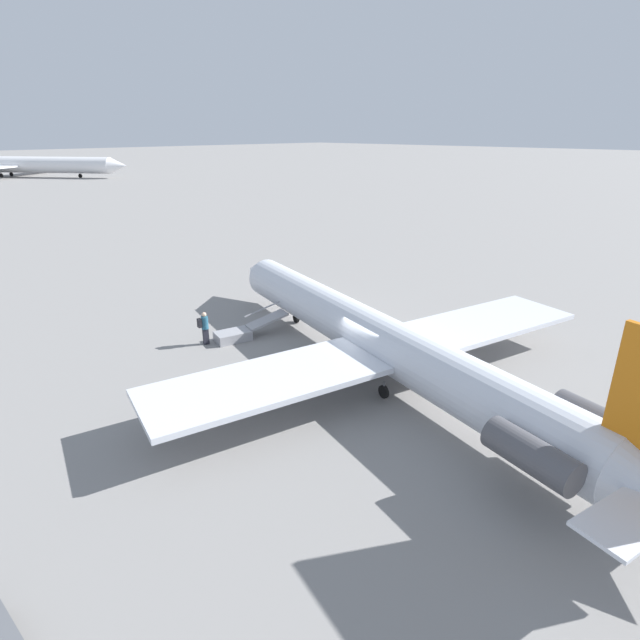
# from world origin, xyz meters

# --- Properties ---
(ground_plane) EXTENTS (600.00, 600.00, 0.00)m
(ground_plane) POSITION_xyz_m (0.00, 0.00, 0.00)
(ground_plane) COLOR gray
(airplane_main) EXTENTS (27.27, 21.12, 5.93)m
(airplane_main) POSITION_xyz_m (-0.81, 0.21, 1.77)
(airplane_main) COLOR silver
(airplane_main) RESTS_ON ground
(airplane_far_left) EXTENTS (45.47, 36.41, 9.41)m
(airplane_far_left) POSITION_xyz_m (121.46, -20.29, 2.79)
(airplane_far_left) COLOR white
(airplane_far_left) RESTS_ON ground
(boarding_stairs) EXTENTS (1.96, 4.14, 1.55)m
(boarding_stairs) POSITION_xyz_m (7.35, 1.92, 0.36)
(boarding_stairs) COLOR #99999E
(boarding_stairs) RESTS_ON ground
(passenger) EXTENTS (0.40, 0.56, 1.74)m
(passenger) POSITION_xyz_m (8.06, 3.60, 1.00)
(passenger) COLOR #23232D
(passenger) RESTS_ON ground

